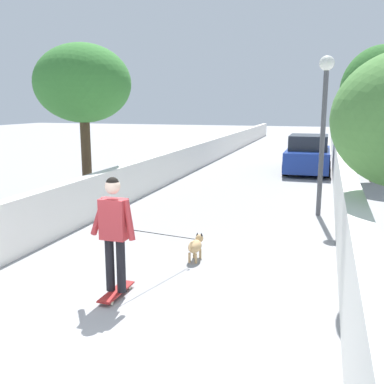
# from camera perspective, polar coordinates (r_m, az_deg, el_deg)

# --- Properties ---
(ground_plane) EXTENTS (80.00, 80.00, 0.00)m
(ground_plane) POSITION_cam_1_polar(r_m,az_deg,el_deg) (18.35, 9.16, 2.56)
(ground_plane) COLOR gray
(wall_left) EXTENTS (48.00, 0.30, 1.08)m
(wall_left) POSITION_cam_1_polar(r_m,az_deg,el_deg) (17.01, -1.59, 3.86)
(wall_left) COLOR silver
(wall_left) RESTS_ON ground
(fence_right) EXTENTS (48.00, 0.30, 1.43)m
(fence_right) POSITION_cam_1_polar(r_m,az_deg,el_deg) (16.11, 18.62, 3.46)
(fence_right) COLOR silver
(fence_right) RESTS_ON ground
(tree_left_mid) EXTENTS (2.79, 2.79, 4.50)m
(tree_left_mid) POSITION_cam_1_polar(r_m,az_deg,el_deg) (13.37, -14.08, 13.52)
(tree_left_mid) COLOR #473523
(tree_left_mid) RESTS_ON ground
(tree_right_far) EXTENTS (2.81, 2.81, 4.81)m
(tree_right_far) POSITION_cam_1_polar(r_m,az_deg,el_deg) (17.06, 23.46, 11.86)
(tree_right_far) COLOR brown
(tree_right_far) RESTS_ON ground
(lamp_post) EXTENTS (0.36, 0.36, 3.91)m
(lamp_post) POSITION_cam_1_polar(r_m,az_deg,el_deg) (11.23, 16.91, 10.62)
(lamp_post) COLOR #4C4C51
(lamp_post) RESTS_ON ground
(skateboard) EXTENTS (0.80, 0.22, 0.08)m
(skateboard) POSITION_cam_1_polar(r_m,az_deg,el_deg) (6.65, -9.85, -12.73)
(skateboard) COLOR maroon
(skateboard) RESTS_ON ground
(person_skateboarder) EXTENTS (0.23, 0.71, 1.69)m
(person_skateboarder) POSITION_cam_1_polar(r_m,az_deg,el_deg) (6.31, -10.16, -4.36)
(person_skateboarder) COLOR black
(person_skateboarder) RESTS_ON skateboard
(dog) EXTENTS (2.11, 0.79, 1.06)m
(dog) POSITION_cam_1_polar(r_m,az_deg,el_deg) (7.90, 0.42, -7.00)
(dog) COLOR tan
(dog) RESTS_ON ground
(car_near) EXTENTS (3.82, 1.80, 1.54)m
(car_near) POSITION_cam_1_polar(r_m,az_deg,el_deg) (18.65, 14.92, 4.68)
(car_near) COLOR navy
(car_near) RESTS_ON ground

